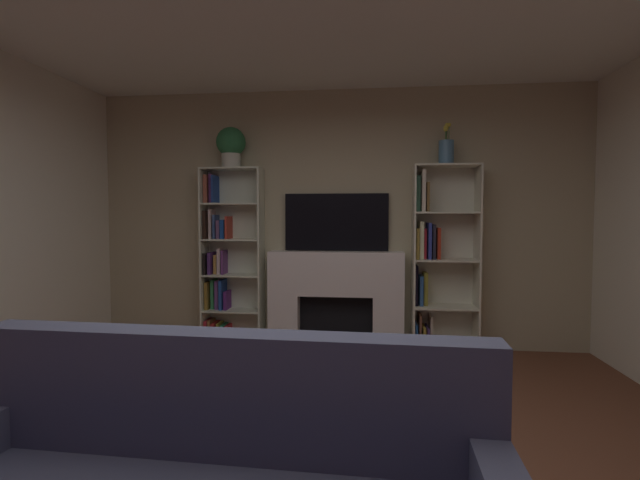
{
  "coord_description": "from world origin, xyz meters",
  "views": [
    {
      "loc": [
        0.38,
        -2.29,
        1.39
      ],
      "look_at": [
        0.0,
        1.05,
        1.22
      ],
      "focal_mm": 25.85,
      "sensor_mm": 36.0,
      "label": 1
    }
  ],
  "objects_px": {
    "potted_plant": "(231,145)",
    "vase_with_flowers": "(446,151)",
    "bookshelf_right": "(436,260)",
    "fireplace": "(336,297)",
    "coffee_table": "(253,438)",
    "bookshelf_left": "(227,262)",
    "tv": "(337,222)"
  },
  "relations": [
    {
      "from": "bookshelf_right",
      "to": "vase_with_flowers",
      "type": "bearing_deg",
      "value": -19.66
    },
    {
      "from": "tv",
      "to": "vase_with_flowers",
      "type": "bearing_deg",
      "value": -6.19
    },
    {
      "from": "fireplace",
      "to": "tv",
      "type": "xyz_separation_m",
      "value": [
        0.0,
        0.09,
        0.79
      ]
    },
    {
      "from": "fireplace",
      "to": "coffee_table",
      "type": "bearing_deg",
      "value": -94.13
    },
    {
      "from": "tv",
      "to": "vase_with_flowers",
      "type": "height_order",
      "value": "vase_with_flowers"
    },
    {
      "from": "tv",
      "to": "coffee_table",
      "type": "bearing_deg",
      "value": -93.99
    },
    {
      "from": "potted_plant",
      "to": "vase_with_flowers",
      "type": "height_order",
      "value": "potted_plant"
    },
    {
      "from": "vase_with_flowers",
      "to": "bookshelf_left",
      "type": "bearing_deg",
      "value": 178.63
    },
    {
      "from": "tv",
      "to": "vase_with_flowers",
      "type": "relative_size",
      "value": 2.59
    },
    {
      "from": "bookshelf_left",
      "to": "coffee_table",
      "type": "height_order",
      "value": "bookshelf_left"
    },
    {
      "from": "bookshelf_left",
      "to": "bookshelf_right",
      "type": "height_order",
      "value": "same"
    },
    {
      "from": "coffee_table",
      "to": "bookshelf_right",
      "type": "bearing_deg",
      "value": 65.23
    },
    {
      "from": "bookshelf_right",
      "to": "coffee_table",
      "type": "relative_size",
      "value": 2.17
    },
    {
      "from": "fireplace",
      "to": "vase_with_flowers",
      "type": "bearing_deg",
      "value": -1.37
    },
    {
      "from": "tv",
      "to": "vase_with_flowers",
      "type": "distance_m",
      "value": 1.32
    },
    {
      "from": "tv",
      "to": "coffee_table",
      "type": "distance_m",
      "value": 2.92
    },
    {
      "from": "fireplace",
      "to": "potted_plant",
      "type": "xyz_separation_m",
      "value": [
        -1.11,
        -0.03,
        1.6
      ]
    },
    {
      "from": "bookshelf_left",
      "to": "potted_plant",
      "type": "relative_size",
      "value": 4.49
    },
    {
      "from": "fireplace",
      "to": "coffee_table",
      "type": "distance_m",
      "value": 2.66
    },
    {
      "from": "fireplace",
      "to": "bookshelf_right",
      "type": "bearing_deg",
      "value": 0.12
    },
    {
      "from": "bookshelf_left",
      "to": "bookshelf_right",
      "type": "bearing_deg",
      "value": -0.67
    },
    {
      "from": "potted_plant",
      "to": "tv",
      "type": "bearing_deg",
      "value": 6.18
    },
    {
      "from": "fireplace",
      "to": "tv",
      "type": "distance_m",
      "value": 0.79
    },
    {
      "from": "bookshelf_left",
      "to": "bookshelf_right",
      "type": "distance_m",
      "value": 2.21
    },
    {
      "from": "fireplace",
      "to": "coffee_table",
      "type": "xyz_separation_m",
      "value": [
        -0.19,
        -2.64,
        -0.24
      ]
    },
    {
      "from": "potted_plant",
      "to": "coffee_table",
      "type": "height_order",
      "value": "potted_plant"
    },
    {
      "from": "bookshelf_left",
      "to": "fireplace",
      "type": "bearing_deg",
      "value": -1.37
    },
    {
      "from": "tv",
      "to": "potted_plant",
      "type": "relative_size",
      "value": 2.58
    },
    {
      "from": "bookshelf_left",
      "to": "vase_with_flowers",
      "type": "distance_m",
      "value": 2.56
    },
    {
      "from": "bookshelf_right",
      "to": "vase_with_flowers",
      "type": "xyz_separation_m",
      "value": [
        0.08,
        -0.03,
        1.09
      ]
    },
    {
      "from": "fireplace",
      "to": "vase_with_flowers",
      "type": "height_order",
      "value": "vase_with_flowers"
    },
    {
      "from": "tv",
      "to": "potted_plant",
      "type": "height_order",
      "value": "potted_plant"
    }
  ]
}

